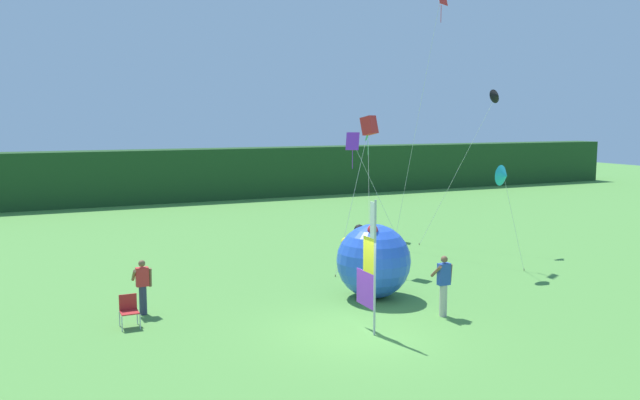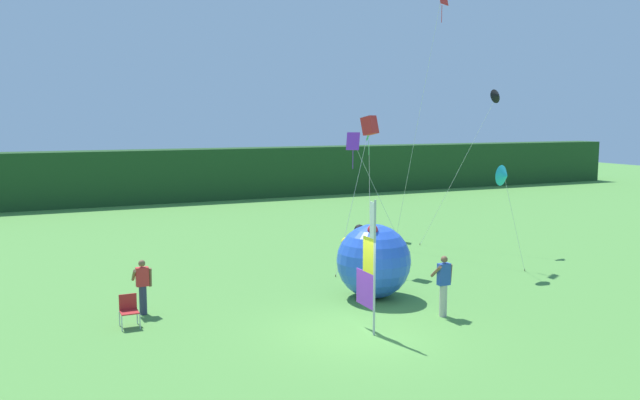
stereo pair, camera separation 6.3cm
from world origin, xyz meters
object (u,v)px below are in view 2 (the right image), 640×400
object	(u,v)px
banner_flag	(369,269)
folding_chair	(129,308)
inflatable_balloon	(374,261)
kite_black_delta_0	(496,97)
kite_cyan_delta_2	(504,176)
kite_green_diamond_5	(369,139)
person_mid_field	(444,284)
kite_red_diamond_4	(440,7)
kite_red_box_1	(370,126)
person_near_banner	(143,285)
kite_purple_diamond_3	(356,149)

from	to	relation	value
banner_flag	folding_chair	size ratio (longest dim) A/B	4.08
inflatable_balloon	kite_black_delta_0	world-z (taller)	kite_black_delta_0
kite_black_delta_0	kite_cyan_delta_2	world-z (taller)	kite_black_delta_0
inflatable_balloon	kite_green_diamond_5	bearing A→B (deg)	62.25
banner_flag	inflatable_balloon	size ratio (longest dim) A/B	1.48
person_mid_field	kite_black_delta_0	distance (m)	12.46
banner_flag	kite_red_diamond_4	xyz separation A→B (m)	(7.74, 8.23, 8.59)
kite_red_box_1	kite_red_diamond_4	bearing A→B (deg)	19.41
banner_flag	kite_red_diamond_4	distance (m)	14.19
banner_flag	inflatable_balloon	xyz separation A→B (m)	(1.77, 2.92, -0.54)
kite_black_delta_0	kite_cyan_delta_2	distance (m)	6.02
kite_red_diamond_4	kite_red_box_1	bearing A→B (deg)	-160.59
person_near_banner	kite_red_diamond_4	xyz separation A→B (m)	(13.02, 4.09, 9.46)
person_mid_field	kite_purple_diamond_3	xyz separation A→B (m)	(0.62, 6.70, 3.60)
person_mid_field	kite_red_box_1	xyz separation A→B (m)	(1.07, 6.49, 4.48)
inflatable_balloon	kite_purple_diamond_3	xyz separation A→B (m)	(1.49, 4.10, 3.36)
person_mid_field	kite_green_diamond_5	size ratio (longest dim) A/B	0.33
kite_green_diamond_5	banner_flag	bearing A→B (deg)	-118.56
kite_green_diamond_5	folding_chair	bearing A→B (deg)	-143.19
person_near_banner	kite_red_box_1	world-z (taller)	kite_red_box_1
kite_purple_diamond_3	kite_green_diamond_5	bearing A→B (deg)	57.22
person_near_banner	kite_purple_diamond_3	distance (m)	9.75
person_mid_field	inflatable_balloon	size ratio (longest dim) A/B	0.73
kite_purple_diamond_3	inflatable_balloon	bearing A→B (deg)	-110.01
folding_chair	kite_red_diamond_4	world-z (taller)	kite_red_diamond_4
person_mid_field	kite_black_delta_0	size ratio (longest dim) A/B	0.25
person_near_banner	banner_flag	bearing A→B (deg)	-38.07
folding_chair	kite_cyan_delta_2	world-z (taller)	kite_cyan_delta_2
folding_chair	kite_purple_diamond_3	bearing A→B (deg)	23.13
inflatable_balloon	kite_purple_diamond_3	world-z (taller)	kite_purple_diamond_3
kite_red_box_1	kite_red_diamond_4	world-z (taller)	kite_red_diamond_4
person_mid_field	kite_purple_diamond_3	bearing A→B (deg)	84.72
kite_cyan_delta_2	kite_purple_diamond_3	xyz separation A→B (m)	(-4.36, 3.28, 0.91)
inflatable_balloon	kite_purple_diamond_3	bearing A→B (deg)	69.99
inflatable_balloon	kite_purple_diamond_3	size ratio (longest dim) A/B	0.47
person_mid_field	kite_green_diamond_5	distance (m)	13.58
banner_flag	kite_red_box_1	bearing A→B (deg)	61.43
person_mid_field	folding_chair	xyz separation A→B (m)	(-8.47, 2.82, -0.45)
inflatable_balloon	kite_red_box_1	xyz separation A→B (m)	(1.94, 3.89, 4.24)
kite_purple_diamond_3	kite_green_diamond_5	world-z (taller)	kite_green_diamond_5
person_near_banner	kite_cyan_delta_2	world-z (taller)	kite_cyan_delta_2
folding_chair	kite_cyan_delta_2	bearing A→B (deg)	2.55
kite_cyan_delta_2	kite_green_diamond_5	xyz separation A→B (m)	(-0.73, 8.92, 1.07)
inflatable_balloon	kite_green_diamond_5	world-z (taller)	kite_green_diamond_5
inflatable_balloon	kite_green_diamond_5	xyz separation A→B (m)	(5.13, 9.74, 3.53)
person_mid_field	kite_red_diamond_4	bearing A→B (deg)	57.21
person_near_banner	kite_cyan_delta_2	size ratio (longest dim) A/B	0.40
person_mid_field	kite_black_delta_0	xyz separation A→B (m)	(8.00, 7.66, 5.70)
kite_red_diamond_4	person_near_banner	bearing A→B (deg)	-162.56
folding_chair	kite_red_diamond_4	size ratio (longest dim) A/B	0.08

